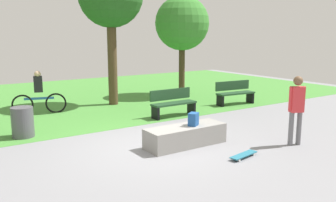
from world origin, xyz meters
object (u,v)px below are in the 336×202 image
Objects in this scene: backpack_on_ledge at (193,119)px; skateboard_by_ledge at (244,155)px; cyclist_on_bicycle at (39,95)px; concrete_ledge at (186,136)px; skater_performing_trick at (297,105)px; park_bench_near_lamppost at (235,92)px; trash_bin at (23,122)px; park_bench_center_lawn at (173,102)px; tree_tall_oak at (182,24)px.

backpack_on_ledge reaches higher than skateboard_by_ledge.
cyclist_on_bicycle is (-2.61, 7.24, 0.57)m from skateboard_by_ledge.
backpack_on_ledge is 6.26m from cyclist_on_bicycle.
concrete_ledge is 2.83m from skater_performing_trick.
park_bench_near_lamppost reaches higher than concrete_ledge.
concrete_ledge is 2.54× the size of trash_bin.
park_bench_center_lawn is 4.76m from trash_bin.
park_bench_center_lawn is 0.98× the size of park_bench_near_lamppost.
tree_tall_oak reaches higher than backpack_on_ledge.
backpack_on_ledge is at bearing -144.42° from park_bench_near_lamppost.
backpack_on_ledge is 4.58m from trash_bin.
cyclist_on_bicycle is at bearing 67.67° from trash_bin.
backpack_on_ledge is at bearing -68.87° from cyclist_on_bicycle.
trash_bin is (-3.19, 3.02, 0.16)m from concrete_ledge.
trash_bin is (-5.48, 4.49, -0.61)m from skater_performing_trick.
trash_bin is (-3.74, 4.47, 0.34)m from skateboard_by_ledge.
cyclist_on_bicycle is (-6.40, -0.40, -2.54)m from tree_tall_oak.
trash_bin reaches higher than backpack_on_ledge.
trash_bin is at bearing 177.71° from park_bench_center_lawn.
skateboard_by_ledge is 0.50× the size of park_bench_near_lamppost.
cyclist_on_bicycle is (-6.83, 2.57, 0.15)m from park_bench_near_lamppost.
backpack_on_ledge is 7.90m from tree_tall_oak.
park_bench_near_lamppost is at bearing 1.43° from trash_bin.
skater_performing_trick is at bearing -59.05° from cyclist_on_bicycle.
cyclist_on_bicycle reaches higher than park_bench_center_lawn.
park_bench_center_lawn is (1.56, 2.83, 0.23)m from concrete_ledge.
tree_tall_oak is at bearing 22.76° from trash_bin.
skateboard_by_ledge is 1.01× the size of trash_bin.
park_bench_center_lawn is (1.01, 4.28, 0.42)m from skateboard_by_ledge.
concrete_ledge is at bearing 147.33° from skater_performing_trick.
concrete_ledge is 0.47× the size of tree_tall_oak.
park_bench_center_lawn reaches higher than skateboard_by_ledge.
tree_tall_oak reaches higher than trash_bin.
tree_tall_oak is (4.15, 6.24, 2.52)m from backpack_on_ledge.
backpack_on_ledge is at bearing 104.11° from skateboard_by_ledge.
tree_tall_oak is at bearing -157.06° from backpack_on_ledge.
trash_bin is at bearing -112.33° from cyclist_on_bicycle.
backpack_on_ledge is 0.07× the size of tree_tall_oak.
skateboard_by_ledge is at bearing -50.07° from trash_bin.
trash_bin is 0.47× the size of cyclist_on_bicycle.
park_bench_near_lamppost is at bearing -20.59° from cyclist_on_bicycle.
tree_tall_oak reaches higher than concrete_ledge.
backpack_on_ledge is at bearing -15.11° from concrete_ledge.
skater_performing_trick is 2.11× the size of trash_bin.
trash_bin is at bearing -178.57° from park_bench_near_lamppost.
park_bench_near_lamppost is 4.03m from tree_tall_oak.
cyclist_on_bicycle is at bearing 120.95° from skater_performing_trick.
skateboard_by_ledge is 4.42m from park_bench_center_lawn.
backpack_on_ledge is at bearing -123.63° from tree_tall_oak.
concrete_ledge is 1.18× the size of cyclist_on_bicycle.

